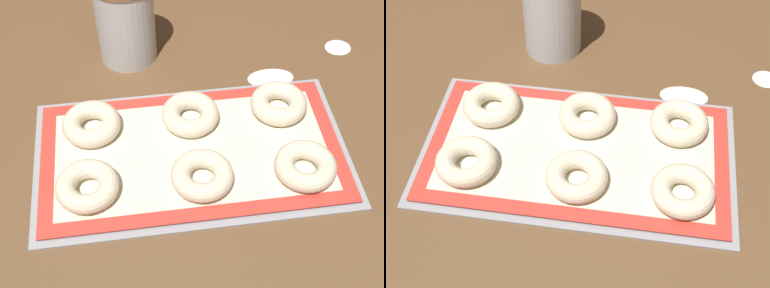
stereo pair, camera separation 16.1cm
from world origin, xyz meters
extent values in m
plane|color=brown|center=(0.00, 0.00, 0.00)|extent=(2.80, 2.80, 0.00)
cube|color=#93969B|center=(0.00, 0.00, 0.00)|extent=(0.54, 0.30, 0.01)
cube|color=red|center=(0.00, 0.00, 0.01)|extent=(0.51, 0.28, 0.00)
cube|color=beige|center=(0.00, 0.00, 0.01)|extent=(0.46, 0.23, 0.00)
torus|color=beige|center=(-0.18, -0.06, 0.03)|extent=(0.10, 0.10, 0.03)
torus|color=beige|center=(0.01, -0.07, 0.03)|extent=(0.10, 0.10, 0.03)
torus|color=beige|center=(0.18, -0.07, 0.03)|extent=(0.10, 0.10, 0.03)
torus|color=beige|center=(-0.17, 0.07, 0.03)|extent=(0.10, 0.10, 0.03)
torus|color=beige|center=(0.01, 0.07, 0.03)|extent=(0.10, 0.10, 0.03)
torus|color=beige|center=(0.17, 0.07, 0.03)|extent=(0.10, 0.10, 0.03)
cylinder|color=silver|center=(-0.09, 0.28, 0.08)|extent=(0.11, 0.11, 0.17)
ellipsoid|color=white|center=(0.18, 0.17, 0.00)|extent=(0.09, 0.05, 0.00)
ellipsoid|color=white|center=(0.34, 0.24, 0.00)|extent=(0.05, 0.05, 0.00)
camera|label=1|loc=(-0.08, -0.57, 0.72)|focal=50.00mm
camera|label=2|loc=(0.08, -0.57, 0.72)|focal=50.00mm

